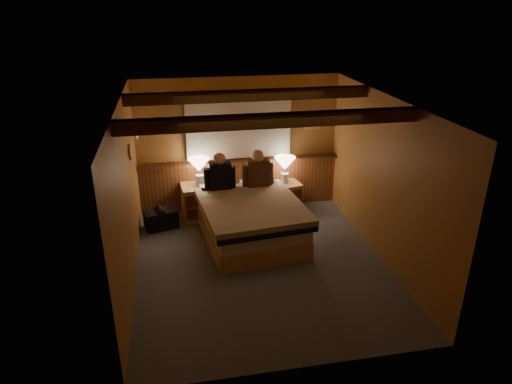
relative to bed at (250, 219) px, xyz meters
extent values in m
plane|color=#565C66|center=(0.02, -0.79, -0.35)|extent=(4.20, 4.20, 0.00)
plane|color=#E19554|center=(0.02, -0.79, 2.05)|extent=(4.20, 4.20, 0.00)
plane|color=#B17B3F|center=(0.02, 1.31, 0.85)|extent=(3.60, 0.00, 3.60)
plane|color=#B17B3F|center=(-1.78, -0.79, 0.85)|extent=(0.00, 4.20, 4.20)
plane|color=#B17B3F|center=(1.82, -0.79, 0.85)|extent=(0.00, 4.20, 4.20)
plane|color=#B17B3F|center=(0.02, -2.89, 0.85)|extent=(3.60, 0.00, 3.60)
cube|color=brown|center=(0.02, 1.25, 0.10)|extent=(3.60, 0.12, 0.90)
cube|color=brown|center=(0.02, 1.19, 0.57)|extent=(3.60, 0.22, 0.04)
cylinder|color=#4F3113|center=(0.02, 1.23, 1.70)|extent=(2.10, 0.05, 0.05)
sphere|color=#4F3113|center=(-1.03, 1.23, 1.70)|extent=(0.08, 0.08, 0.08)
sphere|color=#4F3113|center=(1.07, 1.23, 1.70)|extent=(0.08, 0.08, 0.08)
cube|color=white|center=(0.02, 1.24, 1.15)|extent=(1.85, 0.08, 1.05)
cube|color=#4F3113|center=(0.02, -1.39, 1.96)|extent=(3.60, 0.15, 0.16)
cube|color=#4F3113|center=(0.02, 0.11, 1.96)|extent=(3.60, 0.15, 0.16)
cylinder|color=silver|center=(-1.72, 0.81, 1.40)|extent=(0.03, 0.55, 0.03)
torus|color=silver|center=(-1.69, 0.66, 1.28)|extent=(0.01, 0.21, 0.21)
torus|color=silver|center=(-1.69, 0.89, 1.28)|extent=(0.01, 0.21, 0.21)
cube|color=tan|center=(1.37, 1.29, 1.20)|extent=(0.30, 0.03, 0.25)
cube|color=beige|center=(1.37, 1.27, 1.20)|extent=(0.24, 0.01, 0.19)
cube|color=tan|center=(0.00, 0.02, -0.20)|extent=(1.62, 2.05, 0.29)
cube|color=silver|center=(0.00, 0.02, 0.05)|extent=(1.58, 2.00, 0.23)
cube|color=black|center=(0.02, -0.22, 0.20)|extent=(1.64, 1.67, 0.08)
cube|color=#D59293|center=(0.01, -0.10, 0.26)|extent=(1.70, 1.87, 0.11)
cube|color=silver|center=(-0.44, 0.72, 0.24)|extent=(0.60, 0.38, 0.15)
cube|color=silver|center=(0.28, 0.79, 0.24)|extent=(0.60, 0.38, 0.15)
cube|color=tan|center=(-0.77, 0.93, -0.04)|extent=(0.60, 0.55, 0.61)
cube|color=brown|center=(-0.75, 0.70, 0.08)|extent=(0.50, 0.06, 0.21)
cube|color=brown|center=(-0.75, 0.70, -0.16)|extent=(0.50, 0.06, 0.21)
cylinder|color=silver|center=(-0.75, 0.70, 0.08)|extent=(0.03, 0.03, 0.03)
cylinder|color=silver|center=(-0.75, 0.70, -0.16)|extent=(0.03, 0.03, 0.03)
cube|color=tan|center=(0.85, 0.97, -0.09)|extent=(0.55, 0.51, 0.52)
cube|color=brown|center=(0.88, 0.77, 0.02)|extent=(0.42, 0.10, 0.18)
cube|color=brown|center=(0.88, 0.77, -0.19)|extent=(0.42, 0.10, 0.18)
cylinder|color=silver|center=(0.88, 0.77, 0.02)|extent=(0.04, 0.04, 0.03)
cylinder|color=silver|center=(0.88, 0.77, -0.19)|extent=(0.04, 0.04, 0.03)
cylinder|color=silver|center=(-0.72, 0.95, 0.36)|extent=(0.14, 0.14, 0.19)
cylinder|color=silver|center=(-0.72, 0.95, 0.48)|extent=(0.02, 0.02, 0.10)
cone|color=#FFEDC6|center=(-0.72, 0.95, 0.64)|extent=(0.37, 0.37, 0.23)
cylinder|color=silver|center=(0.81, 0.98, 0.27)|extent=(0.15, 0.15, 0.19)
cylinder|color=silver|center=(0.81, 0.98, 0.39)|extent=(0.03, 0.03, 0.10)
cone|color=#FFEDC6|center=(0.81, 0.98, 0.55)|extent=(0.38, 0.38, 0.23)
cube|color=black|center=(-0.40, 0.62, 0.53)|extent=(0.37, 0.23, 0.48)
cylinder|color=black|center=(-0.61, 0.61, 0.49)|extent=(0.11, 0.11, 0.38)
cylinder|color=black|center=(-0.19, 0.63, 0.49)|extent=(0.11, 0.11, 0.38)
sphere|color=tan|center=(-0.40, 0.62, 0.84)|extent=(0.21, 0.21, 0.21)
cube|color=#4C2E1E|center=(0.25, 0.63, 0.53)|extent=(0.37, 0.22, 0.48)
cylinder|color=#4C2E1E|center=(0.04, 0.63, 0.49)|extent=(0.12, 0.12, 0.39)
cylinder|color=#4C2E1E|center=(0.46, 0.64, 0.49)|extent=(0.12, 0.12, 0.39)
sphere|color=tan|center=(0.25, 0.63, 0.84)|extent=(0.21, 0.21, 0.21)
cube|color=black|center=(-1.42, 0.65, -0.19)|extent=(0.60, 0.45, 0.32)
cylinder|color=black|center=(-1.42, 0.65, 0.00)|extent=(0.17, 0.33, 0.09)
camera|label=1|loc=(-1.12, -6.46, 3.28)|focal=32.00mm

